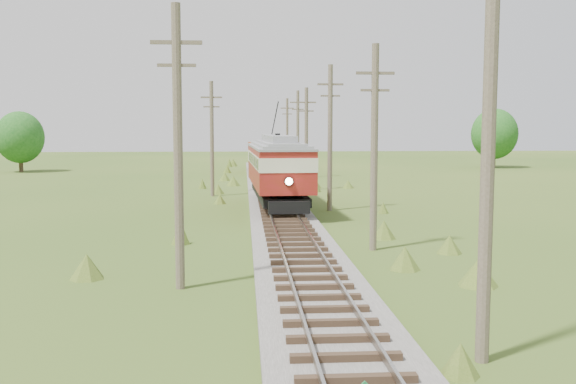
{
  "coord_description": "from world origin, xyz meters",
  "views": [
    {
      "loc": [
        -2.14,
        -8.43,
        5.17
      ],
      "look_at": [
        0.0,
        22.41,
        2.05
      ],
      "focal_mm": 40.0,
      "sensor_mm": 36.0,
      "label": 1
    }
  ],
  "objects": [
    {
      "name": "railbed_main",
      "position": [
        0.0,
        34.0,
        0.19
      ],
      "size": [
        3.6,
        96.0,
        0.57
      ],
      "color": "#605B54",
      "rests_on": "ground"
    },
    {
      "name": "streetcar",
      "position": [
        0.0,
        31.91,
        2.84
      ],
      "size": [
        3.65,
        13.69,
        6.22
      ],
      "rotation": [
        0.0,
        0.0,
        0.04
      ],
      "color": "black",
      "rests_on": "ground"
    },
    {
      "name": "gondola",
      "position": [
        0.0,
        65.53,
        2.1
      ],
      "size": [
        3.22,
        8.73,
        2.85
      ],
      "rotation": [
        0.0,
        0.0,
        0.05
      ],
      "color": "black",
      "rests_on": "ground"
    },
    {
      "name": "gravel_pile",
      "position": [
        2.58,
        45.88,
        0.55
      ],
      "size": [
        3.23,
        3.43,
        1.18
      ],
      "color": "gray",
      "rests_on": "ground"
    },
    {
      "name": "utility_pole_r_1",
      "position": [
        3.1,
        5.0,
        4.4
      ],
      "size": [
        0.3,
        0.3,
        8.8
      ],
      "color": "brown",
      "rests_on": "ground"
    },
    {
      "name": "utility_pole_r_2",
      "position": [
        3.3,
        18.0,
        4.42
      ],
      "size": [
        1.6,
        0.3,
        8.6
      ],
      "color": "brown",
      "rests_on": "ground"
    },
    {
      "name": "utility_pole_r_3",
      "position": [
        3.2,
        31.0,
        4.63
      ],
      "size": [
        1.6,
        0.3,
        9.0
      ],
      "color": "brown",
      "rests_on": "ground"
    },
    {
      "name": "utility_pole_r_4",
      "position": [
        3.0,
        44.0,
        4.32
      ],
      "size": [
        1.6,
        0.3,
        8.4
      ],
      "color": "brown",
      "rests_on": "ground"
    },
    {
      "name": "utility_pole_r_5",
      "position": [
        3.4,
        57.0,
        4.58
      ],
      "size": [
        1.6,
        0.3,
        8.9
      ],
      "color": "brown",
      "rests_on": "ground"
    },
    {
      "name": "utility_pole_r_6",
      "position": [
        3.2,
        70.0,
        4.47
      ],
      "size": [
        1.6,
        0.3,
        8.7
      ],
      "color": "brown",
      "rests_on": "ground"
    },
    {
      "name": "utility_pole_l_a",
      "position": [
        -4.2,
        12.0,
        4.63
      ],
      "size": [
        1.6,
        0.3,
        9.0
      ],
      "color": "brown",
      "rests_on": "ground"
    },
    {
      "name": "utility_pole_l_b",
      "position": [
        -4.5,
        40.0,
        4.42
      ],
      "size": [
        1.6,
        0.3,
        8.6
      ],
      "color": "brown",
      "rests_on": "ground"
    },
    {
      "name": "tree_mid_a",
      "position": [
        -28.0,
        68.0,
        4.02
      ],
      "size": [
        5.46,
        5.46,
        7.03
      ],
      "color": "#38281C",
      "rests_on": "ground"
    },
    {
      "name": "tree_mid_b",
      "position": [
        30.0,
        72.0,
        4.33
      ],
      "size": [
        5.88,
        5.88,
        7.57
      ],
      "color": "#38281C",
      "rests_on": "ground"
    }
  ]
}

